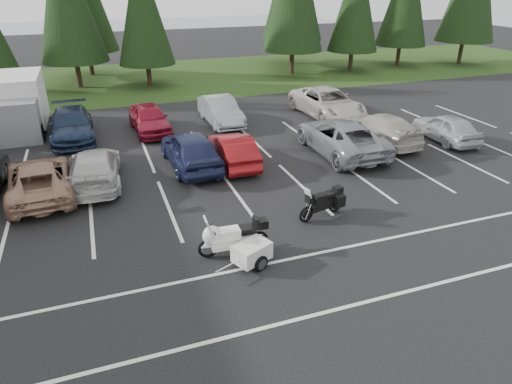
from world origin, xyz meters
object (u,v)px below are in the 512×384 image
at_px(car_near_7, 379,128).
at_px(car_near_8, 446,127).
at_px(car_far_4, 327,103).
at_px(car_far_3, 221,111).
at_px(touring_motorcycle, 233,234).
at_px(car_near_3, 95,168).
at_px(car_near_4, 191,149).
at_px(car_far_2, 149,118).
at_px(car_near_5, 233,150).
at_px(car_far_1, 72,125).
at_px(cargo_trailer, 252,254).
at_px(car_near_6, 341,137).
at_px(box_truck, 18,106).
at_px(car_near_2, 39,179).
at_px(adventure_motorcycle, 322,201).

height_order(car_near_7, car_near_8, car_near_7).
bearing_deg(car_far_4, car_near_7, -89.51).
relative_size(car_far_3, touring_motorcycle, 1.85).
bearing_deg(car_near_3, touring_motorcycle, 122.39).
bearing_deg(car_far_3, touring_motorcycle, -105.49).
bearing_deg(car_near_4, car_far_2, -82.20).
bearing_deg(car_near_5, car_near_8, 179.22).
height_order(car_far_1, cargo_trailer, car_far_1).
relative_size(car_near_6, touring_motorcycle, 2.34).
height_order(car_far_2, car_far_3, car_far_2).
relative_size(car_far_3, car_far_4, 0.78).
height_order(box_truck, car_near_7, box_truck).
height_order(car_near_4, car_near_7, car_near_4).
xyz_separation_m(car_near_6, car_far_2, (-8.08, 6.28, -0.05)).
bearing_deg(car_far_3, car_near_5, -101.93).
bearing_deg(car_near_7, car_near_3, -2.07).
bearing_deg(car_near_3, car_near_2, 16.50).
distance_m(car_far_2, touring_motorcycle, 12.89).
bearing_deg(car_near_6, box_truck, -29.65).
relative_size(car_near_8, cargo_trailer, 2.66).
bearing_deg(car_near_5, car_near_7, -175.12).
bearing_deg(car_far_1, car_near_5, -43.48).
relative_size(car_far_4, cargo_trailer, 3.80).
xyz_separation_m(car_near_5, car_far_3, (1.15, 6.12, 0.06)).
distance_m(car_near_7, adventure_motorcycle, 8.84).
xyz_separation_m(car_far_2, car_far_3, (4.02, 0.18, -0.00)).
bearing_deg(car_near_8, car_near_7, -13.04).
height_order(car_far_3, car_far_4, car_far_4).
relative_size(box_truck, adventure_motorcycle, 2.65).
bearing_deg(car_near_6, touring_motorcycle, 42.56).
bearing_deg(touring_motorcycle, box_truck, 118.00).
bearing_deg(box_truck, car_near_5, -41.22).
xyz_separation_m(car_near_5, adventure_motorcycle, (1.42, -5.77, -0.04)).
distance_m(box_truck, car_near_2, 8.89).
distance_m(car_near_3, car_near_5, 5.89).
height_order(car_far_2, car_far_4, car_far_4).
bearing_deg(car_near_6, adventure_motorcycle, 55.80).
bearing_deg(car_far_2, car_far_4, -6.13).
xyz_separation_m(box_truck, car_near_8, (20.46, -8.76, -0.76)).
bearing_deg(car_far_2, touring_motorcycle, -90.28).
bearing_deg(adventure_motorcycle, car_near_4, 105.29).
xyz_separation_m(car_near_7, cargo_trailer, (-9.63, -8.05, -0.38)).
xyz_separation_m(car_far_3, adventure_motorcycle, (0.28, -11.89, -0.10)).
xyz_separation_m(car_far_2, cargo_trailer, (1.04, -13.63, -0.39)).
bearing_deg(car_far_2, box_truck, 157.45).
bearing_deg(car_near_6, car_near_8, 178.25).
relative_size(car_near_4, car_far_3, 1.06).
bearing_deg(car_near_2, car_near_3, -171.56).
relative_size(car_near_2, car_near_6, 0.87).
bearing_deg(car_near_2, car_near_5, 179.82).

